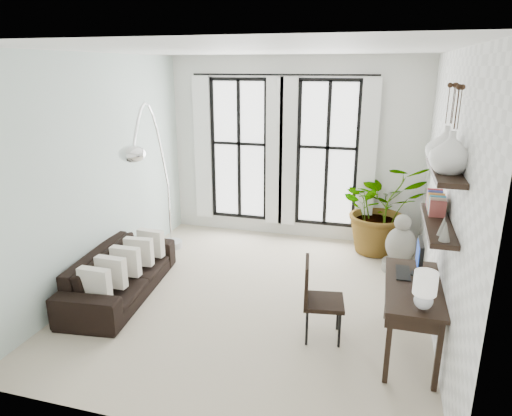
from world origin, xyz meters
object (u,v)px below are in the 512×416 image
at_px(plant, 381,207).
at_px(arc_lamp, 150,142).
at_px(desk_chair, 316,294).
at_px(buddha, 400,247).
at_px(desk, 413,292).
at_px(sofa, 120,273).

bearing_deg(plant, arc_lamp, -153.18).
bearing_deg(plant, desk_chair, -102.60).
height_order(plant, desk_chair, plant).
distance_m(desk_chair, buddha, 2.36).
height_order(plant, desk, plant).
bearing_deg(sofa, desk, -101.99).
height_order(desk, arc_lamp, arc_lamp).
bearing_deg(buddha, sofa, -153.78).
relative_size(plant, desk_chair, 1.63).
distance_m(desk, buddha, 2.22).
xyz_separation_m(sofa, buddha, (3.70, 1.82, 0.07)).
distance_m(plant, desk, 2.93).
bearing_deg(arc_lamp, sofa, -96.53).
bearing_deg(desk_chair, desk, -11.35).
xyz_separation_m(plant, buddha, (0.33, -0.72, -0.39)).
height_order(arc_lamp, buddha, arc_lamp).
distance_m(desk, desk_chair, 1.04).
height_order(desk, desk_chair, desk).
bearing_deg(desk, desk_chair, 177.45).
bearing_deg(buddha, desk_chair, -114.40).
height_order(sofa, desk_chair, desk_chair).
bearing_deg(buddha, plant, 114.78).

